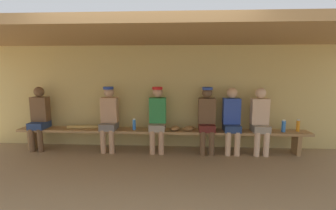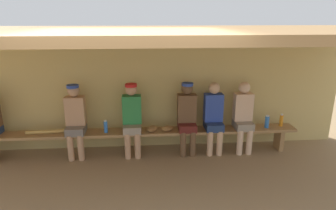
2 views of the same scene
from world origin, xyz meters
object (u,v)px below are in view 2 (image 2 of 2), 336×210
(player_leftmost, at_px, (243,114))
(baseball_glove_tan, at_px, (167,128))
(bench, at_px, (136,134))
(player_near_post, at_px, (187,115))
(player_in_white, at_px, (75,118))
(water_bottle_blue, at_px, (281,120))
(water_bottle_clear, at_px, (267,122))
(player_in_blue, at_px, (214,115))
(water_bottle_green, at_px, (106,127))
(player_shirtless_tan, at_px, (132,116))
(baseball_glove_worn, at_px, (152,129))
(baseball_bat, at_px, (48,132))

(player_leftmost, distance_m, baseball_glove_tan, 1.45)
(bench, bearing_deg, player_near_post, 0.22)
(player_in_white, distance_m, water_bottle_blue, 3.85)
(player_near_post, relative_size, water_bottle_clear, 5.43)
(bench, relative_size, baseball_glove_tan, 25.00)
(player_in_blue, relative_size, water_bottle_green, 5.64)
(player_shirtless_tan, xyz_separation_m, water_bottle_clear, (2.53, -0.03, -0.17))
(water_bottle_green, xyz_separation_m, baseball_glove_worn, (0.84, -0.00, -0.07))
(water_bottle_green, bearing_deg, player_leftmost, 0.81)
(player_leftmost, bearing_deg, baseball_glove_worn, -178.74)
(bench, distance_m, baseball_bat, 1.58)
(player_in_white, height_order, water_bottle_green, player_in_white)
(player_near_post, distance_m, baseball_bat, 2.53)
(player_shirtless_tan, distance_m, baseball_glove_worn, 0.43)
(baseball_glove_tan, distance_m, baseball_bat, 2.15)
(water_bottle_green, bearing_deg, player_near_post, 1.41)
(bench, distance_m, player_in_blue, 1.48)
(bench, height_order, player_near_post, player_near_post)
(player_near_post, bearing_deg, bench, -179.78)
(player_in_white, xyz_separation_m, baseball_glove_tan, (1.65, -0.04, -0.24))
(player_in_white, height_order, water_bottle_blue, player_in_white)
(player_near_post, relative_size, baseball_glove_worn, 5.60)
(player_leftmost, relative_size, player_near_post, 0.99)
(baseball_glove_worn, distance_m, baseball_bat, 1.87)
(baseball_glove_tan, bearing_deg, baseball_glove_worn, -30.79)
(player_in_blue, relative_size, player_in_white, 0.99)
(baseball_bat, bearing_deg, player_shirtless_tan, -3.56)
(baseball_glove_worn, bearing_deg, baseball_bat, -64.38)
(player_leftmost, distance_m, player_in_blue, 0.56)
(water_bottle_clear, bearing_deg, bench, 179.39)
(water_bottle_blue, xyz_separation_m, baseball_glove_worn, (-2.48, -0.07, -0.07))
(water_bottle_blue, xyz_separation_m, water_bottle_clear, (-0.31, -0.06, 0.00))
(player_near_post, bearing_deg, player_in_white, 180.00)
(player_shirtless_tan, relative_size, baseball_glove_worn, 5.60)
(baseball_glove_tan, xyz_separation_m, baseball_glove_worn, (-0.28, 0.00, 0.00))
(bench, height_order, water_bottle_clear, water_bottle_clear)
(water_bottle_blue, height_order, baseball_bat, water_bottle_blue)
(player_in_white, xyz_separation_m, baseball_glove_worn, (1.37, -0.04, -0.24))
(water_bottle_blue, distance_m, water_bottle_green, 3.32)
(player_near_post, xyz_separation_m, baseball_bat, (-2.52, -0.00, -0.25))
(player_in_blue, relative_size, water_bottle_clear, 5.39)
(player_in_blue, bearing_deg, baseball_bat, -179.94)
(player_shirtless_tan, bearing_deg, water_bottle_clear, -0.67)
(player_leftmost, height_order, player_in_blue, same)
(player_leftmost, height_order, baseball_bat, player_leftmost)
(player_leftmost, xyz_separation_m, water_bottle_clear, (0.46, -0.03, -0.15))
(water_bottle_blue, bearing_deg, player_in_white, -179.55)
(water_bottle_green, bearing_deg, bench, 3.46)
(baseball_glove_worn, xyz_separation_m, baseball_bat, (-1.87, 0.03, -0.01))
(baseball_glove_worn, bearing_deg, player_leftmost, 117.93)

